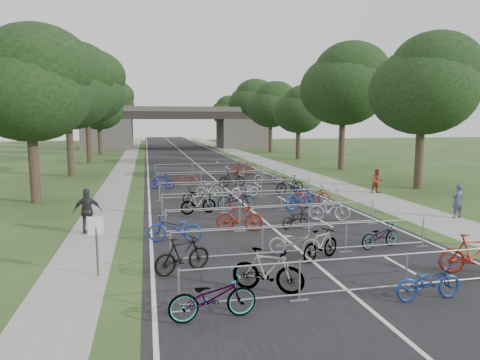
{
  "coord_description": "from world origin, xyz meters",
  "views": [
    {
      "loc": [
        -5.27,
        -9.93,
        4.6
      ],
      "look_at": [
        0.19,
        15.0,
        1.1
      ],
      "focal_mm": 32.0,
      "sensor_mm": 36.0,
      "label": 1
    }
  ],
  "objects_px": {
    "pedestrian_a": "(458,201)",
    "pedestrian_c": "(88,211)",
    "bike_0": "(213,297)",
    "pedestrian_b": "(377,181)",
    "park_sign": "(96,235)",
    "overpass_bridge": "(177,128)",
    "bike_2": "(428,282)",
    "bike_1": "(268,271)"
  },
  "relations": [
    {
      "from": "park_sign",
      "to": "bike_0",
      "type": "height_order",
      "value": "park_sign"
    },
    {
      "from": "overpass_bridge",
      "to": "pedestrian_c",
      "type": "relative_size",
      "value": 16.47
    },
    {
      "from": "park_sign",
      "to": "pedestrian_a",
      "type": "distance_m",
      "value": 16.62
    },
    {
      "from": "bike_2",
      "to": "park_sign",
      "type": "bearing_deg",
      "value": 66.15
    },
    {
      "from": "pedestrian_a",
      "to": "bike_1",
      "type": "bearing_deg",
      "value": 25.43
    },
    {
      "from": "pedestrian_a",
      "to": "pedestrian_c",
      "type": "bearing_deg",
      "value": -7.79
    },
    {
      "from": "pedestrian_a",
      "to": "pedestrian_b",
      "type": "bearing_deg",
      "value": -95.19
    },
    {
      "from": "overpass_bridge",
      "to": "bike_1",
      "type": "xyz_separation_m",
      "value": [
        -2.16,
        -64.26,
        -2.93
      ]
    },
    {
      "from": "bike_0",
      "to": "bike_1",
      "type": "bearing_deg",
      "value": -57.4
    },
    {
      "from": "overpass_bridge",
      "to": "bike_0",
      "type": "xyz_separation_m",
      "value": [
        -3.87,
        -65.54,
        -2.99
      ]
    },
    {
      "from": "pedestrian_c",
      "to": "bike_2",
      "type": "bearing_deg",
      "value": 133.3
    },
    {
      "from": "bike_0",
      "to": "pedestrian_a",
      "type": "relative_size",
      "value": 1.26
    },
    {
      "from": "bike_2",
      "to": "pedestrian_a",
      "type": "height_order",
      "value": "pedestrian_a"
    },
    {
      "from": "park_sign",
      "to": "bike_1",
      "type": "bearing_deg",
      "value": -25.95
    },
    {
      "from": "park_sign",
      "to": "pedestrian_b",
      "type": "distance_m",
      "value": 19.88
    },
    {
      "from": "overpass_bridge",
      "to": "pedestrian_b",
      "type": "bearing_deg",
      "value": -79.62
    },
    {
      "from": "pedestrian_a",
      "to": "bike_2",
      "type": "bearing_deg",
      "value": 42.25
    },
    {
      "from": "overpass_bridge",
      "to": "bike_2",
      "type": "bearing_deg",
      "value": -88.47
    },
    {
      "from": "bike_2",
      "to": "pedestrian_a",
      "type": "distance_m",
      "value": 11.01
    },
    {
      "from": "pedestrian_c",
      "to": "bike_1",
      "type": "bearing_deg",
      "value": 122.98
    },
    {
      "from": "bike_1",
      "to": "pedestrian_a",
      "type": "bearing_deg",
      "value": -28.83
    },
    {
      "from": "bike_0",
      "to": "bike_2",
      "type": "xyz_separation_m",
      "value": [
        5.62,
        -0.1,
        -0.06
      ]
    },
    {
      "from": "park_sign",
      "to": "pedestrian_b",
      "type": "height_order",
      "value": "park_sign"
    },
    {
      "from": "park_sign",
      "to": "pedestrian_c",
      "type": "xyz_separation_m",
      "value": [
        -0.91,
        5.23,
        -0.33
      ]
    },
    {
      "from": "bike_2",
      "to": "pedestrian_b",
      "type": "xyz_separation_m",
      "value": [
        7.45,
        15.43,
        0.29
      ]
    },
    {
      "from": "park_sign",
      "to": "bike_1",
      "type": "height_order",
      "value": "park_sign"
    },
    {
      "from": "bike_0",
      "to": "pedestrian_b",
      "type": "relative_size",
      "value": 1.34
    },
    {
      "from": "pedestrian_a",
      "to": "pedestrian_c",
      "type": "relative_size",
      "value": 0.88
    },
    {
      "from": "bike_2",
      "to": "pedestrian_b",
      "type": "relative_size",
      "value": 1.19
    },
    {
      "from": "bike_0",
      "to": "pedestrian_a",
      "type": "height_order",
      "value": "pedestrian_a"
    },
    {
      "from": "pedestrian_c",
      "to": "pedestrian_b",
      "type": "bearing_deg",
      "value": -162.37
    },
    {
      "from": "pedestrian_b",
      "to": "pedestrian_c",
      "type": "distance_m",
      "value": 18.14
    },
    {
      "from": "pedestrian_c",
      "to": "park_sign",
      "type": "bearing_deg",
      "value": 96.35
    },
    {
      "from": "overpass_bridge",
      "to": "pedestrian_c",
      "type": "distance_m",
      "value": 57.35
    },
    {
      "from": "bike_0",
      "to": "bike_1",
      "type": "height_order",
      "value": "bike_1"
    },
    {
      "from": "bike_1",
      "to": "bike_2",
      "type": "bearing_deg",
      "value": -78.9
    },
    {
      "from": "pedestrian_c",
      "to": "pedestrian_a",
      "type": "bearing_deg",
      "value": 173.85
    },
    {
      "from": "bike_1",
      "to": "overpass_bridge",
      "type": "bearing_deg",
      "value": 28.62
    },
    {
      "from": "bike_2",
      "to": "pedestrian_a",
      "type": "xyz_separation_m",
      "value": [
        7.45,
        8.11,
        0.34
      ]
    },
    {
      "from": "bike_0",
      "to": "bike_1",
      "type": "distance_m",
      "value": 2.14
    },
    {
      "from": "overpass_bridge",
      "to": "pedestrian_a",
      "type": "xyz_separation_m",
      "value": [
        9.2,
        -57.53,
        -2.71
      ]
    },
    {
      "from": "bike_1",
      "to": "pedestrian_b",
      "type": "relative_size",
      "value": 1.29
    }
  ]
}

